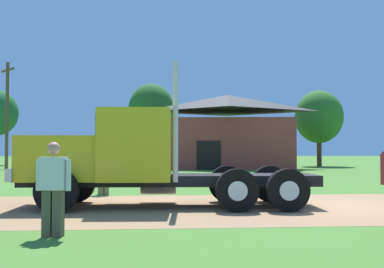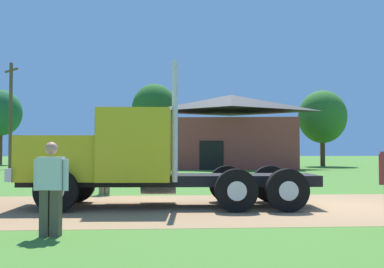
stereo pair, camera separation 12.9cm
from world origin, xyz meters
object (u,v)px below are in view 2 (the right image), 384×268
Objects in this scene: visitor_far_side at (104,166)px; truck_foreground_white at (130,160)px; visitor_walking_mid at (51,185)px; shed_building at (231,133)px; utility_pole_near at (11,113)px.

truck_foreground_white is at bearing -72.85° from visitor_far_side.
visitor_far_side is (0.01, 7.75, 0.07)m from visitor_walking_mid.
truck_foreground_white is 4.80× the size of visitor_walking_mid.
truck_foreground_white is 4.50× the size of visitor_far_side.
visitor_walking_mid is (-1.11, -4.18, -0.35)m from truck_foreground_white.
shed_building is at bearing 70.68° from visitor_far_side.
shed_building reaches higher than visitor_walking_mid.
shed_building is at bearing 2.10° from utility_pole_near.
visitor_far_side is 23.26m from shed_building.
visitor_far_side is 23.66m from utility_pole_near.
truck_foreground_white is at bearing -66.20° from utility_pole_near.
visitor_walking_mid is 30.67m from shed_building.
utility_pole_near reaches higher than visitor_far_side.
visitor_walking_mid is at bearing -104.53° from shed_building.
visitor_far_side is at bearing 89.95° from visitor_walking_mid.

